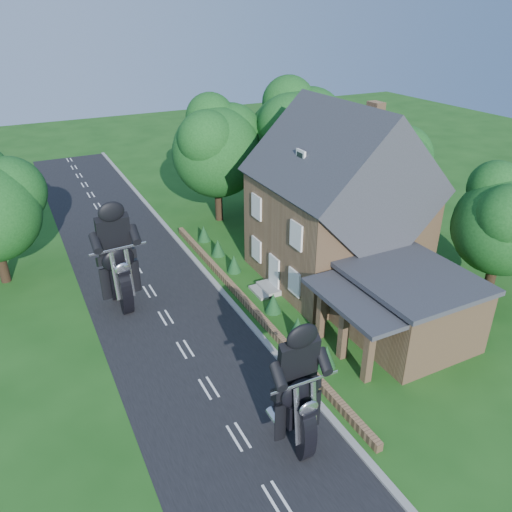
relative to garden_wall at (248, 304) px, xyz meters
name	(u,v)px	position (x,y,z in m)	size (l,w,h in m)	color
ground	(209,388)	(-4.30, -5.00, -0.20)	(120.00, 120.00, 0.00)	#184814
road	(209,388)	(-4.30, -5.00, -0.19)	(7.00, 80.00, 0.02)	black
kerb	(283,362)	(-0.65, -5.00, -0.14)	(0.30, 80.00, 0.12)	gray
garden_wall	(248,304)	(0.00, 0.00, 0.00)	(0.30, 22.00, 0.40)	#956F4B
house	(338,207)	(6.19, 1.00, 4.14)	(9.54, 8.64, 10.24)	#956F4B
annex	(405,306)	(5.57, -5.80, 1.57)	(7.05, 5.94, 3.44)	#956F4B
tree_annex_side	(508,217)	(12.83, -4.90, 4.49)	(5.64, 5.20, 7.48)	black
tree_house_right	(393,166)	(12.35, 3.62, 4.99)	(6.51, 6.00, 8.40)	black
tree_behind_house	(301,131)	(9.88, 11.14, 6.03)	(7.81, 7.20, 10.08)	black
tree_behind_left	(222,144)	(3.86, 12.13, 5.53)	(6.94, 6.40, 9.16)	black
shrub_a	(326,356)	(1.00, -6.00, 0.35)	(0.90, 0.90, 1.10)	#113819
shrub_b	(298,327)	(1.00, -3.50, 0.35)	(0.90, 0.90, 1.10)	#113819
shrub_c	(273,303)	(1.00, -1.00, 0.35)	(0.90, 0.90, 1.10)	#113819
shrub_d	(234,263)	(1.00, 4.00, 0.35)	(0.90, 0.90, 1.10)	#113819
shrub_e	(218,247)	(1.00, 6.50, 0.35)	(0.90, 0.90, 1.10)	#113819
shrub_f	(204,233)	(1.00, 9.00, 0.35)	(0.90, 0.90, 1.10)	#113819
motorcycle_lead	(295,427)	(-2.57, -9.22, 0.62)	(0.45, 1.76, 1.64)	black
motorcycle_follow	(121,292)	(-6.00, 3.14, 0.71)	(0.50, 1.96, 1.82)	black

